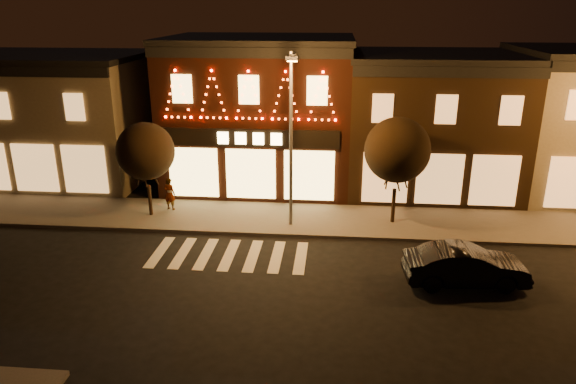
# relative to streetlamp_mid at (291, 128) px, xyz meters

# --- Properties ---
(ground) EXTENTS (120.00, 120.00, 0.00)m
(ground) POSITION_rel_streetlamp_mid_xyz_m (-2.33, -6.98, -4.80)
(ground) COLOR black
(ground) RESTS_ON ground
(sidewalk_far) EXTENTS (44.00, 4.00, 0.15)m
(sidewalk_far) POSITION_rel_streetlamp_mid_xyz_m (-0.33, 1.02, -4.72)
(sidewalk_far) COLOR #47423D
(sidewalk_far) RESTS_ON ground
(building_left) EXTENTS (12.20, 8.28, 7.30)m
(building_left) POSITION_rel_streetlamp_mid_xyz_m (-15.33, 7.01, -1.13)
(building_left) COLOR #6D624D
(building_left) RESTS_ON ground
(building_pulp) EXTENTS (10.20, 8.34, 8.30)m
(building_pulp) POSITION_rel_streetlamp_mid_xyz_m (-2.33, 7.00, -0.63)
(building_pulp) COLOR black
(building_pulp) RESTS_ON ground
(building_right_a) EXTENTS (9.20, 8.28, 7.50)m
(building_right_a) POSITION_rel_streetlamp_mid_xyz_m (7.17, 7.01, -1.03)
(building_right_a) COLOR #322111
(building_right_a) RESTS_ON ground
(streetlamp_mid) EXTENTS (0.53, 1.82, 7.92)m
(streetlamp_mid) POSITION_rel_streetlamp_mid_xyz_m (0.00, 0.00, 0.00)
(streetlamp_mid) COLOR #59595E
(streetlamp_mid) RESTS_ON sidewalk_far
(tree_left) EXTENTS (2.75, 2.75, 4.59)m
(tree_left) POSITION_rel_streetlamp_mid_xyz_m (-6.99, 0.80, -1.43)
(tree_left) COLOR black
(tree_left) RESTS_ON sidewalk_far
(tree_right) EXTENTS (3.01, 3.01, 5.03)m
(tree_right) POSITION_rel_streetlamp_mid_xyz_m (4.77, 0.96, -1.13)
(tree_right) COLOR black
(tree_right) RESTS_ON sidewalk_far
(dark_sedan) EXTENTS (4.61, 1.91, 1.48)m
(dark_sedan) POSITION_rel_streetlamp_mid_xyz_m (6.92, -4.58, -4.05)
(dark_sedan) COLOR black
(dark_sedan) RESTS_ON ground
(pedestrian) EXTENTS (0.69, 0.55, 1.65)m
(pedestrian) POSITION_rel_streetlamp_mid_xyz_m (-6.23, 1.58, -3.82)
(pedestrian) COLOR gray
(pedestrian) RESTS_ON sidewalk_far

